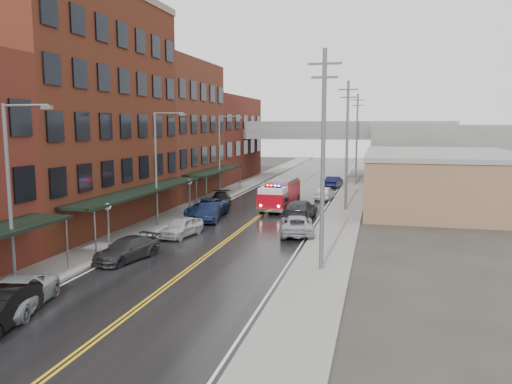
# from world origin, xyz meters

# --- Properties ---
(road) EXTENTS (11.00, 160.00, 0.02)m
(road) POSITION_xyz_m (0.00, 30.00, 0.01)
(road) COLOR black
(road) RESTS_ON ground
(sidewalk_left) EXTENTS (3.00, 160.00, 0.15)m
(sidewalk_left) POSITION_xyz_m (-7.30, 30.00, 0.07)
(sidewalk_left) COLOR slate
(sidewalk_left) RESTS_ON ground
(sidewalk_right) EXTENTS (3.00, 160.00, 0.15)m
(sidewalk_right) POSITION_xyz_m (7.30, 30.00, 0.07)
(sidewalk_right) COLOR slate
(sidewalk_right) RESTS_ON ground
(curb_left) EXTENTS (0.30, 160.00, 0.15)m
(curb_left) POSITION_xyz_m (-5.65, 30.00, 0.07)
(curb_left) COLOR gray
(curb_left) RESTS_ON ground
(curb_right) EXTENTS (0.30, 160.00, 0.15)m
(curb_right) POSITION_xyz_m (5.65, 30.00, 0.07)
(curb_right) COLOR gray
(curb_right) RESTS_ON ground
(brick_building_b) EXTENTS (9.00, 20.00, 18.00)m
(brick_building_b) POSITION_xyz_m (-13.30, 23.00, 9.00)
(brick_building_b) COLOR #532316
(brick_building_b) RESTS_ON ground
(brick_building_c) EXTENTS (9.00, 15.00, 15.00)m
(brick_building_c) POSITION_xyz_m (-13.30, 40.50, 7.50)
(brick_building_c) COLOR brown
(brick_building_c) RESTS_ON ground
(brick_building_far) EXTENTS (9.00, 20.00, 12.00)m
(brick_building_far) POSITION_xyz_m (-13.30, 58.00, 6.00)
(brick_building_far) COLOR maroon
(brick_building_far) RESTS_ON ground
(tan_building) EXTENTS (14.00, 22.00, 5.00)m
(tan_building) POSITION_xyz_m (16.00, 40.00, 2.50)
(tan_building) COLOR #886149
(tan_building) RESTS_ON ground
(right_far_block) EXTENTS (18.00, 30.00, 8.00)m
(right_far_block) POSITION_xyz_m (18.00, 70.00, 4.00)
(right_far_block) COLOR slate
(right_far_block) RESTS_ON ground
(awning_1) EXTENTS (2.60, 18.00, 3.09)m
(awning_1) POSITION_xyz_m (-7.49, 23.00, 2.99)
(awning_1) COLOR black
(awning_1) RESTS_ON ground
(awning_2) EXTENTS (2.60, 13.00, 3.09)m
(awning_2) POSITION_xyz_m (-7.49, 40.50, 2.99)
(awning_2) COLOR black
(awning_2) RESTS_ON ground
(globe_lamp_1) EXTENTS (0.44, 0.44, 3.12)m
(globe_lamp_1) POSITION_xyz_m (-6.40, 16.00, 2.31)
(globe_lamp_1) COLOR #59595B
(globe_lamp_1) RESTS_ON ground
(globe_lamp_2) EXTENTS (0.44, 0.44, 3.12)m
(globe_lamp_2) POSITION_xyz_m (-6.40, 30.00, 2.31)
(globe_lamp_2) COLOR #59595B
(globe_lamp_2) RESTS_ON ground
(street_lamp_0) EXTENTS (2.64, 0.22, 9.00)m
(street_lamp_0) POSITION_xyz_m (-6.55, 8.00, 5.19)
(street_lamp_0) COLOR #59595B
(street_lamp_0) RESTS_ON ground
(street_lamp_1) EXTENTS (2.64, 0.22, 9.00)m
(street_lamp_1) POSITION_xyz_m (-6.55, 24.00, 5.19)
(street_lamp_1) COLOR #59595B
(street_lamp_1) RESTS_ON ground
(street_lamp_2) EXTENTS (2.64, 0.22, 9.00)m
(street_lamp_2) POSITION_xyz_m (-6.55, 40.00, 5.19)
(street_lamp_2) COLOR #59595B
(street_lamp_2) RESTS_ON ground
(utility_pole_0) EXTENTS (1.80, 0.24, 12.00)m
(utility_pole_0) POSITION_xyz_m (7.20, 15.00, 6.31)
(utility_pole_0) COLOR #59595B
(utility_pole_0) RESTS_ON ground
(utility_pole_1) EXTENTS (1.80, 0.24, 12.00)m
(utility_pole_1) POSITION_xyz_m (7.20, 35.00, 6.31)
(utility_pole_1) COLOR #59595B
(utility_pole_1) RESTS_ON ground
(utility_pole_2) EXTENTS (1.80, 0.24, 12.00)m
(utility_pole_2) POSITION_xyz_m (7.20, 55.00, 6.31)
(utility_pole_2) COLOR #59595B
(utility_pole_2) RESTS_ON ground
(overpass) EXTENTS (40.00, 10.00, 7.50)m
(overpass) POSITION_xyz_m (0.00, 62.00, 5.99)
(overpass) COLOR slate
(overpass) RESTS_ON ground
(fire_truck) EXTENTS (3.34, 7.71, 2.77)m
(fire_truck) POSITION_xyz_m (1.03, 34.41, 1.50)
(fire_truck) COLOR #B00815
(fire_truck) RESTS_ON ground
(parked_car_left_2) EXTENTS (3.47, 5.39, 1.38)m
(parked_car_left_2) POSITION_xyz_m (-5.00, 5.80, 0.69)
(parked_car_left_2) COLOR #93969A
(parked_car_left_2) RESTS_ON ground
(parked_car_left_3) EXTENTS (2.97, 4.94, 1.34)m
(parked_car_left_3) POSITION_xyz_m (-4.29, 14.40, 0.67)
(parked_car_left_3) COLOR #28282B
(parked_car_left_3) RESTS_ON ground
(parked_car_left_4) EXTENTS (2.38, 4.35, 1.40)m
(parked_car_left_4) POSITION_xyz_m (-3.60, 21.20, 0.70)
(parked_car_left_4) COLOR #B5B5B5
(parked_car_left_4) RESTS_ON ground
(parked_car_left_5) EXTENTS (2.57, 4.85, 1.52)m
(parked_car_left_5) POSITION_xyz_m (-3.60, 27.12, 0.76)
(parked_car_left_5) COLOR black
(parked_car_left_5) RESTS_ON ground
(parked_car_left_6) EXTENTS (2.69, 5.75, 1.59)m
(parked_car_left_6) POSITION_xyz_m (-4.37, 28.80, 0.80)
(parked_car_left_6) COLOR #112041
(parked_car_left_6) RESTS_ON ground
(parked_car_left_7) EXTENTS (3.04, 5.01, 1.36)m
(parked_car_left_7) POSITION_xyz_m (-5.00, 34.80, 0.68)
(parked_car_left_7) COLOR black
(parked_car_left_7) RESTS_ON ground
(parked_car_right_0) EXTENTS (3.26, 5.50, 1.43)m
(parked_car_right_0) POSITION_xyz_m (4.40, 23.80, 0.72)
(parked_car_right_0) COLOR #9C9DA4
(parked_car_right_0) RESTS_ON ground
(parked_car_right_1) EXTENTS (2.46, 5.82, 1.68)m
(parked_car_right_1) POSITION_xyz_m (3.68, 29.80, 0.84)
(parked_car_right_1) COLOR #292A2C
(parked_car_right_1) RESTS_ON ground
(parked_car_right_2) EXTENTS (2.16, 4.43, 1.46)m
(parked_car_right_2) POSITION_xyz_m (4.56, 41.80, 0.73)
(parked_car_right_2) COLOR white
(parked_car_right_2) RESTS_ON ground
(parked_car_right_3) EXTENTS (2.11, 4.66, 1.48)m
(parked_car_right_3) POSITION_xyz_m (4.59, 52.20, 0.74)
(parked_car_right_3) COLOR black
(parked_car_right_3) RESTS_ON ground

